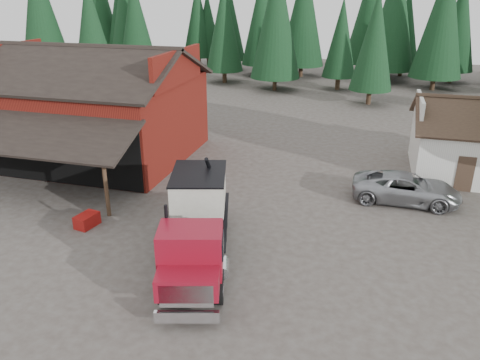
# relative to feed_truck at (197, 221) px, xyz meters

# --- Properties ---
(ground) EXTENTS (120.00, 120.00, 0.00)m
(ground) POSITION_rel_feed_truck_xyz_m (-0.03, 0.53, -1.78)
(ground) COLOR #443B35
(ground) RESTS_ON ground
(red_barn) EXTENTS (12.80, 13.63, 7.18)m
(red_barn) POSITION_rel_feed_truck_xyz_m (-11.03, 10.44, 0.91)
(red_barn) COLOR maroon
(red_barn) RESTS_ON ground
(conifer_backdrop) EXTENTS (76.00, 16.00, 16.00)m
(conifer_backdrop) POSITION_rel_feed_truck_xyz_m (-0.03, 42.53, -1.78)
(conifer_backdrop) COLOR #103218
(conifer_backdrop) RESTS_ON ground
(near_pine_a) EXTENTS (4.40, 4.40, 11.40)m
(near_pine_a) POSITION_rel_feed_truck_xyz_m (-22.03, 28.53, 4.61)
(near_pine_a) COLOR #382619
(near_pine_a) RESTS_ON ground
(near_pine_b) EXTENTS (3.96, 3.96, 10.40)m
(near_pine_b) POSITION_rel_feed_truck_xyz_m (5.97, 30.53, 4.11)
(near_pine_b) COLOR #382619
(near_pine_b) RESTS_ON ground
(near_pine_d) EXTENTS (5.28, 5.28, 13.40)m
(near_pine_d) POSITION_rel_feed_truck_xyz_m (-4.03, 34.53, 5.62)
(near_pine_d) COLOR #382619
(near_pine_d) RESTS_ON ground
(feed_truck) EXTENTS (4.43, 8.71, 3.80)m
(feed_truck) POSITION_rel_feed_truck_xyz_m (0.00, 0.00, 0.00)
(feed_truck) COLOR black
(feed_truck) RESTS_ON ground
(silver_car) EXTENTS (5.45, 2.57, 1.51)m
(silver_car) POSITION_rel_feed_truck_xyz_m (8.38, 8.27, -1.02)
(silver_car) COLOR #999BA0
(silver_car) RESTS_ON ground
(equip_box) EXTENTS (0.89, 1.21, 0.60)m
(equip_box) POSITION_rel_feed_truck_xyz_m (-6.03, 1.37, -1.48)
(equip_box) COLOR maroon
(equip_box) RESTS_ON ground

